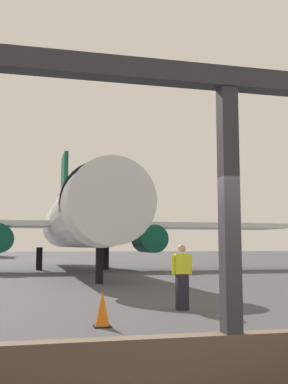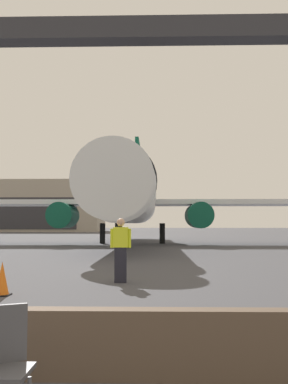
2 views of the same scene
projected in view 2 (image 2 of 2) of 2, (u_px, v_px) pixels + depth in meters
ground_plane at (129, 239)px, 44.33m from camera, size 220.00×220.00×0.00m
cafe_chair_aisle_left at (2, 357)px, 3.30m from camera, size 0.51×0.51×0.95m
airplane at (131, 198)px, 32.14m from camera, size 31.20×29.34×10.38m
ground_crew_worker at (121, 249)px, 11.61m from camera, size 0.57×0.22×1.74m
traffic_cone at (2, 279)px, 9.49m from camera, size 0.36×0.36×0.75m
distant_hangar at (39, 207)px, 85.85m from camera, size 25.19×13.54×9.90m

